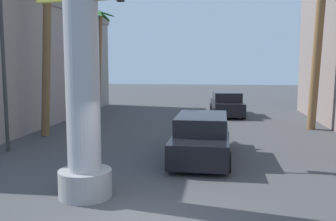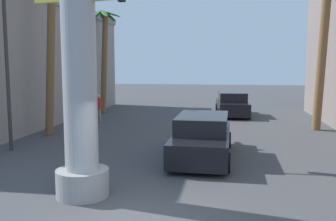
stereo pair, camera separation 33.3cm
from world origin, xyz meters
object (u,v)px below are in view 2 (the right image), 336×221
at_px(palm_tree_mid_right, 324,32).
at_px(car_far, 232,104).
at_px(palm_tree_mid_left, 49,35).
at_px(traffic_light_mast, 45,32).
at_px(pedestrian_far_left, 99,106).
at_px(palm_tree_far_left, 104,50).
at_px(car_lead, 202,137).
at_px(neon_sign_pole, 78,18).

bearing_deg(palm_tree_mid_right, car_far, 130.65).
distance_m(palm_tree_mid_left, palm_tree_mid_right, 13.38).
distance_m(traffic_light_mast, car_far, 14.16).
bearing_deg(car_far, pedestrian_far_left, -151.86).
height_order(palm_tree_far_left, palm_tree_mid_right, palm_tree_mid_right).
bearing_deg(palm_tree_mid_left, car_lead, -24.70).
bearing_deg(traffic_light_mast, car_lead, 0.46).
height_order(neon_sign_pole, pedestrian_far_left, neon_sign_pole).
xyz_separation_m(neon_sign_pole, pedestrian_far_left, (-3.78, 11.94, -3.52)).
xyz_separation_m(car_lead, palm_tree_far_left, (-7.72, 12.02, 3.66)).
height_order(traffic_light_mast, pedestrian_far_left, traffic_light_mast).
xyz_separation_m(neon_sign_pole, palm_tree_mid_right, (8.31, 11.01, 0.49)).
height_order(traffic_light_mast, palm_tree_mid_right, palm_tree_mid_right).
distance_m(neon_sign_pole, palm_tree_mid_left, 9.21).
distance_m(car_lead, palm_tree_mid_right, 9.55).
distance_m(palm_tree_mid_left, pedestrian_far_left, 5.59).
relative_size(palm_tree_far_left, pedestrian_far_left, 4.35).
relative_size(neon_sign_pole, car_far, 2.18).
relative_size(palm_tree_mid_right, pedestrian_far_left, 5.28).
bearing_deg(traffic_light_mast, palm_tree_mid_right, 29.83).
bearing_deg(palm_tree_mid_left, pedestrian_far_left, 77.15).
height_order(palm_tree_mid_left, pedestrian_far_left, palm_tree_mid_left).
bearing_deg(palm_tree_mid_left, car_far, 43.33).
relative_size(palm_tree_far_left, palm_tree_mid_right, 0.82).
xyz_separation_m(neon_sign_pole, traffic_light_mast, (-3.14, 4.44, 0.08)).
xyz_separation_m(palm_tree_far_left, palm_tree_mid_right, (13.27, -5.50, 0.57)).
bearing_deg(palm_tree_mid_right, traffic_light_mast, -150.17).
height_order(neon_sign_pole, car_far, neon_sign_pole).
distance_m(neon_sign_pole, traffic_light_mast, 5.44).
bearing_deg(car_lead, traffic_light_mast, -179.54).
bearing_deg(palm_tree_mid_right, neon_sign_pole, -127.07).
xyz_separation_m(palm_tree_far_left, palm_tree_mid_left, (0.26, -8.59, 0.32)).
distance_m(car_far, palm_tree_mid_right, 7.92).
distance_m(car_lead, palm_tree_mid_left, 9.13).
height_order(car_lead, palm_tree_mid_left, palm_tree_mid_left).
bearing_deg(car_lead, palm_tree_mid_right, 49.62).
height_order(car_lead, palm_tree_mid_right, palm_tree_mid_right).
relative_size(neon_sign_pole, car_lead, 1.96).
relative_size(traffic_light_mast, palm_tree_mid_left, 0.81).
distance_m(palm_tree_far_left, pedestrian_far_left, 5.83).
distance_m(neon_sign_pole, car_far, 16.98).
bearing_deg(palm_tree_far_left, neon_sign_pole, -73.28).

